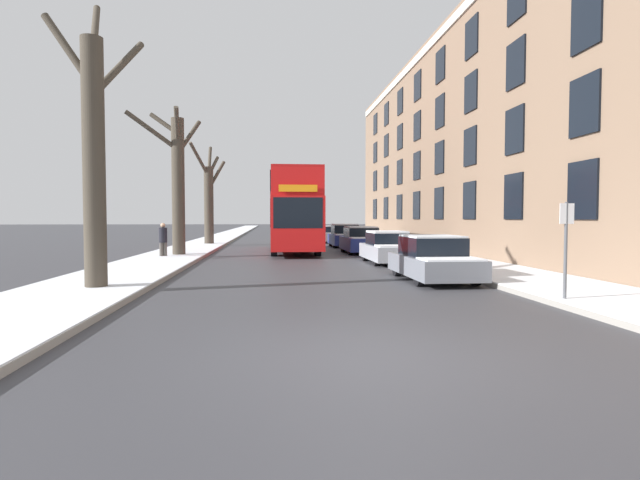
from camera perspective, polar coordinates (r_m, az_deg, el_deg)
name	(u,v)px	position (r m, az deg, el deg)	size (l,w,h in m)	color
ground_plane	(375,355)	(7.08, 6.35, -12.98)	(320.00, 320.00, 0.00)	#38383D
sidewalk_left	(231,234)	(59.89, -10.17, 0.70)	(3.16, 130.00, 0.16)	gray
sidewalk_right	(334,233)	(60.18, 1.61, 0.75)	(3.16, 130.00, 0.16)	gray
terrace_facade_right	(519,141)	(30.10, 21.81, 10.50)	(9.10, 42.94, 12.36)	#7A604C
bare_tree_left_0	(94,149)	(14.08, -24.38, 9.44)	(2.12, 2.79, 8.16)	#423A30
bare_tree_left_1	(177,179)	(25.08, -16.02, 6.68)	(3.22, 3.68, 7.00)	#423A30
bare_tree_left_2	(209,199)	(35.51, -12.58, 4.61)	(2.30, 3.28, 7.05)	#423A30
double_decker_bus	(293,208)	(28.11, -3.09, 3.69)	(2.57, 10.38, 4.39)	red
parked_car_0	(433,260)	(15.58, 12.79, -2.20)	(1.83, 4.12, 1.37)	slate
parked_car_1	(388,248)	(21.27, 7.74, -0.93)	(1.71, 4.06, 1.36)	#9EA3AD
parked_car_2	(361,241)	(27.35, 4.72, -0.08)	(1.86, 4.24, 1.45)	navy
parked_car_3	(345,236)	(33.26, 2.87, 0.42)	(1.88, 3.93, 1.53)	navy
parked_car_4	(334,235)	(39.15, 1.58, 0.60)	(1.89, 4.12, 1.30)	silver
pedestrian_left_sidewalk	(163,239)	(24.07, -17.50, 0.07)	(0.37, 0.37, 1.68)	#4C4742
street_sign_post	(566,246)	(11.94, 26.28, -0.60)	(0.32, 0.07, 2.24)	#4C4F54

